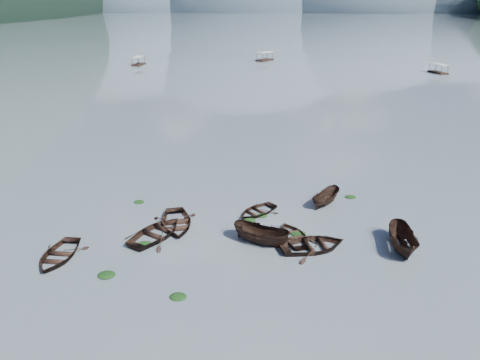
# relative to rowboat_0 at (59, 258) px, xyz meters

# --- Properties ---
(ground_plane) EXTENTS (2400.00, 2400.00, 0.00)m
(ground_plane) POSITION_rel_rowboat_0_xyz_m (11.86, -1.73, 0.00)
(ground_plane) COLOR #535E67
(haze_mtn_a) EXTENTS (520.00, 520.00, 280.00)m
(haze_mtn_a) POSITION_rel_rowboat_0_xyz_m (-248.14, 898.27, 0.00)
(haze_mtn_a) COLOR #475666
(haze_mtn_a) RESTS_ON ground
(haze_mtn_b) EXTENTS (520.00, 520.00, 340.00)m
(haze_mtn_b) POSITION_rel_rowboat_0_xyz_m (-48.14, 898.27, 0.00)
(haze_mtn_b) COLOR #475666
(haze_mtn_b) RESTS_ON ground
(haze_mtn_c) EXTENTS (520.00, 520.00, 260.00)m
(haze_mtn_c) POSITION_rel_rowboat_0_xyz_m (151.86, 898.27, 0.00)
(haze_mtn_c) COLOR #475666
(haze_mtn_c) RESTS_ON ground
(haze_mtn_d) EXTENTS (520.00, 520.00, 220.00)m
(haze_mtn_d) POSITION_rel_rowboat_0_xyz_m (331.86, 898.27, 0.00)
(haze_mtn_d) COLOR #475666
(haze_mtn_d) RESTS_ON ground
(rowboat_0) EXTENTS (3.29, 4.53, 0.92)m
(rowboat_0) POSITION_rel_rowboat_0_xyz_m (0.00, 0.00, 0.00)
(rowboat_0) COLOR black
(rowboat_0) RESTS_ON ground
(rowboat_1) EXTENTS (5.54, 6.12, 1.04)m
(rowboat_1) POSITION_rel_rowboat_0_xyz_m (6.07, 3.47, 0.00)
(rowboat_1) COLOR black
(rowboat_1) RESTS_ON ground
(rowboat_2) EXTENTS (4.79, 3.36, 1.73)m
(rowboat_2) POSITION_rel_rowboat_0_xyz_m (14.00, 3.09, 0.00)
(rowboat_2) COLOR black
(rowboat_2) RESTS_ON ground
(rowboat_3) EXTENTS (3.96, 4.62, 0.81)m
(rowboat_3) POSITION_rel_rowboat_0_xyz_m (16.40, 4.05, 0.00)
(rowboat_3) COLOR black
(rowboat_3) RESTS_ON ground
(rowboat_4) EXTENTS (5.74, 4.88, 1.01)m
(rowboat_4) POSITION_rel_rowboat_0_xyz_m (17.77, 2.62, 0.00)
(rowboat_4) COLOR black
(rowboat_4) RESTS_ON ground
(rowboat_5) EXTENTS (1.96, 4.68, 1.77)m
(rowboat_5) POSITION_rel_rowboat_0_xyz_m (24.15, 3.06, 0.00)
(rowboat_5) COLOR black
(rowboat_5) RESTS_ON ground
(rowboat_6) EXTENTS (4.79, 5.73, 1.02)m
(rowboat_6) POSITION_rel_rowboat_0_xyz_m (7.18, 5.19, 0.00)
(rowboat_6) COLOR black
(rowboat_6) RESTS_ON ground
(rowboat_7) EXTENTS (4.60, 4.64, 0.79)m
(rowboat_7) POSITION_rel_rowboat_0_xyz_m (13.50, 7.95, 0.00)
(rowboat_7) COLOR black
(rowboat_7) RESTS_ON ground
(rowboat_8) EXTENTS (3.34, 3.90, 1.46)m
(rowboat_8) POSITION_rel_rowboat_0_xyz_m (19.40, 10.19, 0.00)
(rowboat_8) COLOR black
(rowboat_8) RESTS_ON ground
(weed_clump_0) EXTENTS (1.19, 0.97, 0.26)m
(weed_clump_0) POSITION_rel_rowboat_0_xyz_m (4.11, -1.78, 0.00)
(weed_clump_0) COLOR black
(weed_clump_0) RESTS_ON ground
(weed_clump_1) EXTENTS (1.12, 0.90, 0.25)m
(weed_clump_1) POSITION_rel_rowboat_0_xyz_m (5.48, 2.15, 0.00)
(weed_clump_1) COLOR black
(weed_clump_1) RESTS_ON ground
(weed_clump_2) EXTENTS (1.05, 0.84, 0.23)m
(weed_clump_2) POSITION_rel_rowboat_0_xyz_m (9.23, -3.58, 0.00)
(weed_clump_2) COLOR black
(weed_clump_2) RESTS_ON ground
(weed_clump_3) EXTENTS (0.88, 0.75, 0.20)m
(weed_clump_3) POSITION_rel_rowboat_0_xyz_m (13.90, 7.41, 0.00)
(weed_clump_3) COLOR black
(weed_clump_3) RESTS_ON ground
(weed_clump_4) EXTENTS (1.22, 0.96, 0.25)m
(weed_clump_4) POSITION_rel_rowboat_0_xyz_m (16.79, 4.64, 0.00)
(weed_clump_4) COLOR black
(weed_clump_4) RESTS_ON ground
(weed_clump_5) EXTENTS (0.94, 0.76, 0.20)m
(weed_clump_5) POSITION_rel_rowboat_0_xyz_m (2.94, 9.16, 0.00)
(weed_clump_5) COLOR black
(weed_clump_5) RESTS_ON ground
(weed_clump_6) EXTENTS (1.04, 0.86, 0.22)m
(weed_clump_6) POSITION_rel_rowboat_0_xyz_m (12.96, 6.51, 0.00)
(weed_clump_6) COLOR black
(weed_clump_6) RESTS_ON ground
(weed_clump_7) EXTENTS (1.00, 0.80, 0.22)m
(weed_clump_7) POSITION_rel_rowboat_0_xyz_m (21.85, 11.74, 0.00)
(weed_clump_7) COLOR black
(weed_clump_7) RESTS_ON ground
(pontoon_left) EXTENTS (2.58, 5.69, 2.14)m
(pontoon_left) POSITION_rel_rowboat_0_xyz_m (-23.49, 95.51, 0.00)
(pontoon_left) COLOR black
(pontoon_left) RESTS_ON ground
(pontoon_centre) EXTENTS (5.52, 6.56, 2.36)m
(pontoon_centre) POSITION_rel_rowboat_0_xyz_m (11.38, 108.06, 0.00)
(pontoon_centre) COLOR black
(pontoon_centre) RESTS_ON ground
(pontoon_right) EXTENTS (3.78, 5.79, 2.06)m
(pontoon_right) POSITION_rel_rowboat_0_xyz_m (54.93, 87.47, 0.00)
(pontoon_right) COLOR black
(pontoon_right) RESTS_ON ground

